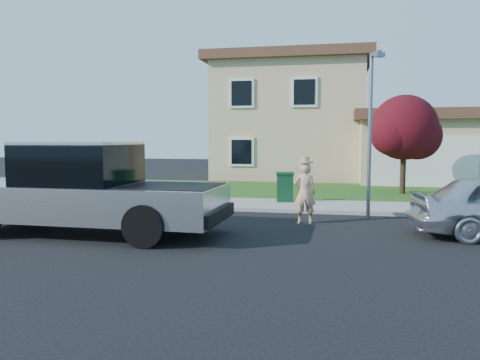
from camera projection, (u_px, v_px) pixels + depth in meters
name	position (u px, v px, depth m)	size (l,w,h in m)	color
ground	(229.00, 229.00, 11.78)	(80.00, 80.00, 0.00)	black
curb	(282.00, 210.00, 14.40)	(40.00, 0.20, 0.12)	gray
sidewalk	(286.00, 205.00, 15.48)	(40.00, 2.00, 0.15)	gray
lawn	(297.00, 191.00, 19.87)	(40.00, 7.00, 0.10)	#1C4F16
house	(314.00, 123.00, 27.23)	(14.00, 11.30, 6.85)	tan
pickup_truck	(86.00, 191.00, 11.11)	(6.71, 2.63, 2.19)	black
woman	(305.00, 192.00, 12.49)	(0.65, 0.47, 1.79)	#E8AA7F
ornamental_tree	(405.00, 131.00, 18.36)	(2.83, 2.56, 3.89)	black
trash_bin	(285.00, 187.00, 15.87)	(0.68, 0.76, 0.98)	#0F381C
street_lamp	(371.00, 125.00, 13.00)	(0.38, 0.59, 4.62)	slate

